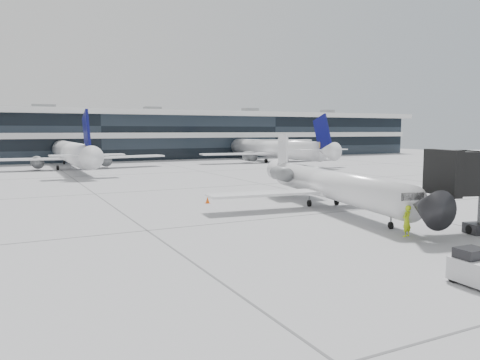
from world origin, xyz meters
TOP-DOWN VIEW (x-y plane):
  - ground at (0.00, 0.00)m, footprint 220.00×220.00m
  - terminal at (0.00, 82.00)m, footprint 170.00×22.00m
  - bg_jet_center at (-8.00, 55.00)m, footprint 32.00×40.00m
  - bg_jet_right at (32.00, 55.00)m, footprint 32.00×40.00m
  - regional_jet at (6.45, 2.11)m, footprint 21.20×26.43m
  - ramp_worker at (4.02, -9.00)m, footprint 0.81×0.63m
  - baggage_tug at (-0.33, -17.24)m, footprint 1.52×2.47m
  - traffic_cone at (-1.90, 8.99)m, footprint 0.46×0.46m

SIDE VIEW (x-z plane):
  - ground at x=0.00m, z-range 0.00..0.00m
  - bg_jet_center at x=-8.00m, z-range -4.80..4.80m
  - bg_jet_right at x=32.00m, z-range -4.80..4.80m
  - traffic_cone at x=-1.90m, z-range -0.02..0.58m
  - baggage_tug at x=-0.33m, z-range -0.08..1.46m
  - ramp_worker at x=4.02m, z-range 0.00..1.97m
  - regional_jet at x=6.45m, z-range -0.97..5.16m
  - terminal at x=0.00m, z-range 0.00..10.00m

